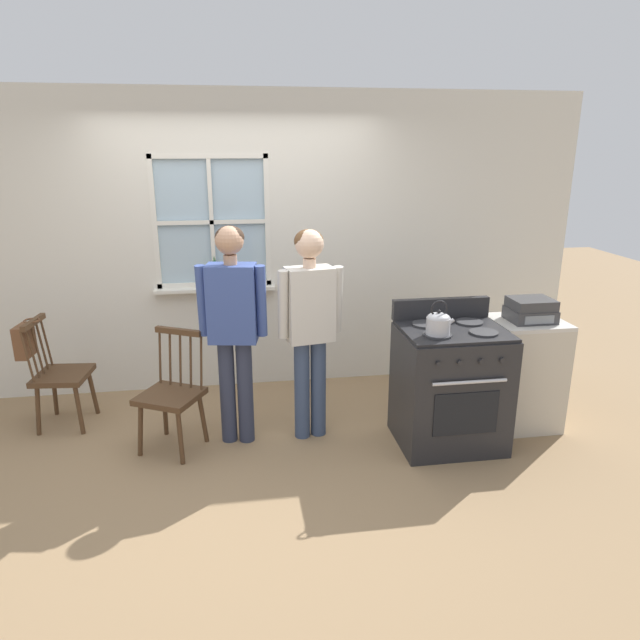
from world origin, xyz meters
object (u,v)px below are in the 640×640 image
(person_teen_center, at_px, (310,315))
(potted_plant, at_px, (215,277))
(kettle, at_px, (438,322))
(handbag, at_px, (25,340))
(stove, at_px, (450,385))
(chair_by_window, at_px, (60,376))
(person_elderly_left, at_px, (233,316))
(chair_near_wall, at_px, (172,395))
(stereo, at_px, (531,310))
(side_counter, at_px, (522,373))

(person_teen_center, xyz_separation_m, potted_plant, (-0.72, 1.06, 0.08))
(kettle, relative_size, handbag, 0.80)
(stove, bearing_deg, potted_plant, 142.99)
(chair_by_window, height_order, person_elderly_left, person_elderly_left)
(handbag, bearing_deg, kettle, -16.66)
(stove, bearing_deg, chair_near_wall, 173.56)
(stereo, bearing_deg, chair_near_wall, 178.89)
(side_counter, bearing_deg, chair_near_wall, 179.32)
(chair_by_window, xyz_separation_m, chair_near_wall, (0.93, -0.53, 0.00))
(person_teen_center, bearing_deg, side_counter, -12.16)
(chair_by_window, distance_m, handbag, 0.39)
(kettle, height_order, side_counter, kettle)
(person_teen_center, distance_m, handbag, 2.29)
(handbag, bearing_deg, stereo, -8.75)
(side_counter, bearing_deg, kettle, -159.06)
(stove, height_order, kettle, kettle)
(side_counter, bearing_deg, person_teen_center, 177.84)
(person_elderly_left, height_order, side_counter, person_elderly_left)
(chair_by_window, distance_m, kettle, 3.04)
(stove, distance_m, side_counter, 0.73)
(person_elderly_left, height_order, kettle, person_elderly_left)
(person_elderly_left, xyz_separation_m, potted_plant, (-0.15, 1.05, 0.07))
(chair_by_window, relative_size, potted_plant, 2.90)
(potted_plant, bearing_deg, kettle, -42.59)
(stereo, bearing_deg, potted_plant, 155.04)
(chair_near_wall, xyz_separation_m, stereo, (2.79, -0.05, 0.56))
(chair_by_window, height_order, stereo, stereo)
(chair_near_wall, distance_m, handbag, 1.33)
(stove, relative_size, handbag, 3.53)
(stove, xyz_separation_m, potted_plant, (-1.76, 1.32, 0.61))
(person_teen_center, xyz_separation_m, side_counter, (1.74, -0.07, -0.55))
(potted_plant, bearing_deg, chair_near_wall, -106.86)
(side_counter, height_order, stereo, stereo)
(side_counter, bearing_deg, person_elderly_left, 178.23)
(handbag, xyz_separation_m, stereo, (3.95, -0.61, 0.25))
(stove, xyz_separation_m, stereo, (0.70, 0.18, 0.51))
(person_elderly_left, height_order, potted_plant, person_elderly_left)
(chair_near_wall, bearing_deg, potted_plant, 100.91)
(stove, relative_size, kettle, 4.39)
(chair_near_wall, relative_size, potted_plant, 2.90)
(chair_near_wall, height_order, handbag, same)
(side_counter, bearing_deg, stove, -163.86)
(handbag, height_order, stereo, stereo)
(handbag, bearing_deg, stove, -13.65)
(person_elderly_left, xyz_separation_m, stove, (1.61, -0.27, -0.54))
(person_teen_center, height_order, side_counter, person_teen_center)
(stove, distance_m, kettle, 0.59)
(handbag, bearing_deg, chair_near_wall, -25.46)
(stove, xyz_separation_m, handbag, (-3.25, 0.79, 0.27))
(person_teen_center, relative_size, stove, 1.52)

